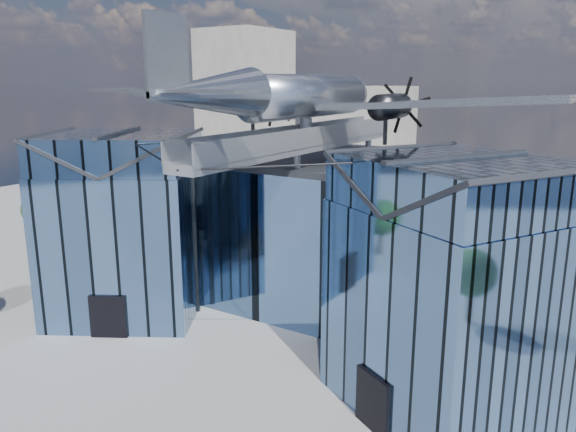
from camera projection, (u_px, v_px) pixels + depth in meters
The scene contains 4 objects.
ground_plane at pixel (270, 342), 32.77m from camera, with size 120.00×120.00×0.00m, color gray.
museum at pixel (320, 229), 36.24m from camera, with size 32.88×24.50×17.60m.
bg_towers at pixel (502, 120), 71.12m from camera, with size 77.00×24.50×26.00m.
tree_side_w at pixel (41, 209), 50.74m from camera, with size 4.20×4.20×5.23m.
Camera 1 is at (16.98, -24.87, 14.94)m, focal length 35.00 mm.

